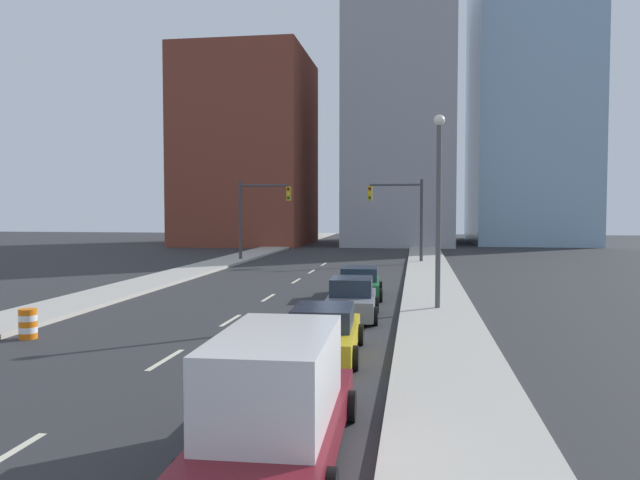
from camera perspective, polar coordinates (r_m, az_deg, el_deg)
sidewalk_left at (r=53.16m, az=-6.92°, el=-1.48°), size 2.93×98.50×0.17m
sidewalk_right at (r=51.20m, az=9.72°, el=-1.67°), size 2.93×98.50×0.17m
lane_stripe_at_7m at (r=12.04m, az=-27.23°, el=-17.41°), size 0.16×2.40×0.01m
lane_stripe_at_14m at (r=17.79m, az=-13.94°, el=-10.56°), size 0.16×2.40×0.01m
lane_stripe_at_20m at (r=23.37m, az=-8.17°, el=-7.28°), size 0.16×2.40×0.01m
lane_stripe_at_26m at (r=29.03m, az=-4.74°, el=-5.27°), size 0.16×2.40×0.01m
lane_stripe_at_33m at (r=35.59m, az=-2.20°, el=-3.75°), size 0.16×2.40×0.01m
lane_stripe_at_38m at (r=40.79m, az=-0.78°, el=-2.90°), size 0.16×2.40×0.01m
lane_stripe_at_44m at (r=46.18m, az=0.35°, el=-2.22°), size 0.16×2.40×0.01m
building_brick_left at (r=73.74m, az=-6.60°, el=8.15°), size 14.00×16.00×21.81m
building_office_center at (r=75.60m, az=7.33°, el=10.98°), size 12.00×20.00×29.58m
building_glass_right at (r=81.54m, az=18.44°, el=14.20°), size 13.00×20.00×40.62m
traffic_signal_left at (r=48.93m, az=-6.01°, el=2.82°), size 4.17×0.35×6.31m
traffic_signal_right at (r=47.32m, az=7.87°, el=2.81°), size 4.17×0.35×6.31m
traffic_barrel at (r=21.92m, az=-25.14°, el=-6.95°), size 0.56×0.56×0.95m
street_lamp at (r=25.11m, az=10.79°, el=3.84°), size 0.44×0.44×7.80m
box_truck_maroon at (r=10.54m, az=-3.96°, el=-14.35°), size 2.41×5.86×2.12m
sedan_yellow at (r=17.58m, az=0.30°, el=-8.51°), size 2.27×4.83×1.39m
sedan_gray at (r=23.48m, az=2.90°, el=-5.49°), size 2.16×4.38×1.54m
sedan_green at (r=28.99m, az=3.61°, el=-4.00°), size 2.33×4.60×1.41m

